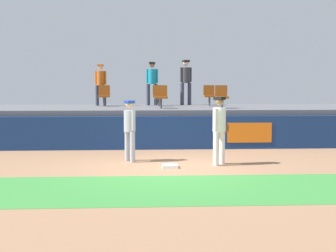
% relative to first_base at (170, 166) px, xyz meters
% --- Properties ---
extents(ground_plane, '(60.00, 60.00, 0.00)m').
position_rel_first_base_xyz_m(ground_plane, '(-0.08, -0.16, -0.04)').
color(ground_plane, '#936B4C').
extents(grass_foreground_strip, '(18.00, 2.80, 0.01)m').
position_rel_first_base_xyz_m(grass_foreground_strip, '(-0.08, -2.48, -0.04)').
color(grass_foreground_strip, '#388438').
rests_on(grass_foreground_strip, ground_plane).
extents(first_base, '(0.40, 0.40, 0.08)m').
position_rel_first_base_xyz_m(first_base, '(0.00, 0.00, 0.00)').
color(first_base, white).
rests_on(first_base, ground_plane).
extents(player_fielder_home, '(0.57, 0.49, 1.84)m').
position_rel_first_base_xyz_m(player_fielder_home, '(1.35, 0.36, 1.02)').
color(player_fielder_home, white).
rests_on(player_fielder_home, ground_plane).
extents(player_runner_visitor, '(0.45, 0.45, 1.72)m').
position_rel_first_base_xyz_m(player_runner_visitor, '(-1.07, 1.02, 0.96)').
color(player_runner_visitor, '#9EA3AD').
rests_on(player_runner_visitor, ground_plane).
extents(field_wall, '(18.00, 0.26, 1.11)m').
position_rel_first_base_xyz_m(field_wall, '(-0.06, 3.43, 0.51)').
color(field_wall, navy).
rests_on(field_wall, ground_plane).
extents(bleacher_platform, '(18.00, 4.80, 1.29)m').
position_rel_first_base_xyz_m(bleacher_platform, '(-0.08, 6.00, 0.61)').
color(bleacher_platform, '#59595E').
rests_on(bleacher_platform, ground_plane).
extents(seat_front_right, '(0.45, 0.44, 0.84)m').
position_rel_first_base_xyz_m(seat_front_right, '(2.17, 4.87, 1.73)').
color(seat_front_right, '#4C4C51').
rests_on(seat_front_right, bleacher_platform).
extents(seat_back_right, '(0.45, 0.44, 0.84)m').
position_rel_first_base_xyz_m(seat_back_right, '(1.98, 6.67, 1.73)').
color(seat_back_right, '#4C4C51').
rests_on(seat_back_right, bleacher_platform).
extents(seat_back_left, '(0.45, 0.44, 0.84)m').
position_rel_first_base_xyz_m(seat_back_left, '(-2.25, 6.67, 1.73)').
color(seat_back_left, '#4C4C51').
rests_on(seat_back_left, bleacher_platform).
extents(seat_back_center, '(0.46, 0.44, 0.84)m').
position_rel_first_base_xyz_m(seat_back_center, '(-0.07, 6.67, 1.73)').
color(seat_back_center, '#4C4C51').
rests_on(seat_back_center, bleacher_platform).
extents(seat_front_center, '(0.47, 0.44, 0.84)m').
position_rel_first_base_xyz_m(seat_front_center, '(-0.05, 4.87, 1.73)').
color(seat_front_center, '#4C4C51').
rests_on(seat_front_center, bleacher_platform).
extents(spectator_hooded, '(0.50, 0.36, 1.80)m').
position_rel_first_base_xyz_m(spectator_hooded, '(-0.32, 7.43, 2.29)').
color(spectator_hooded, '#33384C').
rests_on(spectator_hooded, bleacher_platform).
extents(spectator_capped, '(0.51, 0.45, 1.89)m').
position_rel_first_base_xyz_m(spectator_capped, '(1.12, 7.67, 2.35)').
color(spectator_capped, '#33384C').
rests_on(spectator_capped, bleacher_platform).
extents(spectator_casual, '(0.47, 0.35, 1.69)m').
position_rel_first_base_xyz_m(spectator_casual, '(-2.44, 7.28, 2.23)').
color(spectator_casual, '#33384C').
rests_on(spectator_casual, bleacher_platform).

